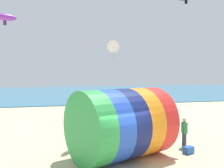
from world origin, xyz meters
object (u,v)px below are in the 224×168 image
object	(u,v)px
giant_inflatable_tube	(122,124)
kite_purple_parafoil	(5,17)
kite_white_delta	(114,46)
cooler_box	(188,150)
bystander_near_water	(133,106)
kite_handler	(184,132)

from	to	relation	value
giant_inflatable_tube	kite_purple_parafoil	world-z (taller)	kite_purple_parafoil
kite_white_delta	cooler_box	world-z (taller)	kite_white_delta
bystander_near_water	cooler_box	size ratio (longest dim) A/B	3.26
giant_inflatable_tube	kite_purple_parafoil	bearing A→B (deg)	139.42
kite_white_delta	cooler_box	distance (m)	8.38
kite_handler	cooler_box	world-z (taller)	kite_handler
giant_inflatable_tube	kite_purple_parafoil	xyz separation A→B (m)	(-6.16, 5.28, 5.95)
kite_handler	bystander_near_water	world-z (taller)	bystander_near_water
kite_white_delta	bystander_near_water	xyz separation A→B (m)	(3.55, 6.51, -5.17)
kite_white_delta	cooler_box	size ratio (longest dim) A/B	3.14
kite_handler	kite_white_delta	bearing A→B (deg)	124.69
giant_inflatable_tube	cooler_box	world-z (taller)	giant_inflatable_tube
kite_purple_parafoil	bystander_near_water	bearing A→B (deg)	31.62
kite_white_delta	bystander_near_water	distance (m)	9.04
giant_inflatable_tube	kite_purple_parafoil	distance (m)	10.06
giant_inflatable_tube	bystander_near_water	xyz separation A→B (m)	(4.41, 11.78, -0.84)
cooler_box	kite_purple_parafoil	bearing A→B (deg)	151.07
bystander_near_water	giant_inflatable_tube	bearing A→B (deg)	-110.53
kite_handler	kite_white_delta	distance (m)	7.41
kite_white_delta	bystander_near_water	size ratio (longest dim) A/B	0.97
kite_purple_parafoil	kite_white_delta	distance (m)	7.21
kite_handler	kite_purple_parafoil	distance (m)	12.88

